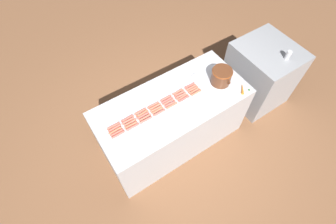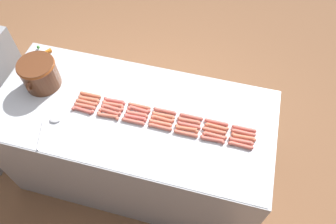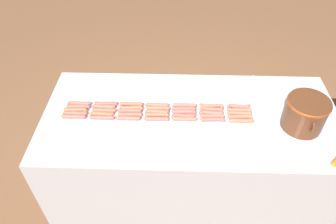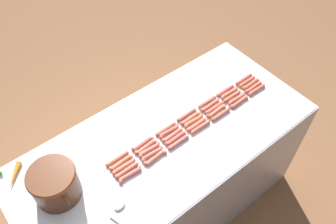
# 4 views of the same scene
# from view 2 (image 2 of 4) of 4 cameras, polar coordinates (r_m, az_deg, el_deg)

# --- Properties ---
(ground_plane) EXTENTS (20.00, 20.00, 0.00)m
(ground_plane) POSITION_cam_2_polar(r_m,az_deg,el_deg) (2.97, -4.86, -10.15)
(ground_plane) COLOR brown
(griddle_counter) EXTENTS (0.88, 1.93, 0.92)m
(griddle_counter) POSITION_cam_2_polar(r_m,az_deg,el_deg) (2.56, -5.58, -5.85)
(griddle_counter) COLOR #ADAFB5
(griddle_counter) RESTS_ON ground_plane
(hot_dog_0) EXTENTS (0.03, 0.16, 0.03)m
(hot_dog_0) POSITION_cam_2_polar(r_m,az_deg,el_deg) (2.06, 12.75, -5.80)
(hot_dog_0) COLOR #C85C4B
(hot_dog_0) RESTS_ON griddle_counter
(hot_dog_1) EXTENTS (0.03, 0.16, 0.03)m
(hot_dog_1) POSITION_cam_2_polar(r_m,az_deg,el_deg) (2.05, 7.86, -4.86)
(hot_dog_1) COLOR #C05A4C
(hot_dog_1) RESTS_ON griddle_counter
(hot_dog_2) EXTENTS (0.03, 0.16, 0.03)m
(hot_dog_2) POSITION_cam_2_polar(r_m,az_deg,el_deg) (2.05, 3.17, -3.85)
(hot_dog_2) COLOR #C85F4B
(hot_dog_2) RESTS_ON griddle_counter
(hot_dog_3) EXTENTS (0.03, 0.16, 0.03)m
(hot_dog_3) POSITION_cam_2_polar(r_m,az_deg,el_deg) (2.07, -1.41, -2.70)
(hot_dog_3) COLOR #C15E4B
(hot_dog_3) RESTS_ON griddle_counter
(hot_dog_4) EXTENTS (0.03, 0.16, 0.03)m
(hot_dog_4) POSITION_cam_2_polar(r_m,az_deg,el_deg) (2.11, -6.22, -1.68)
(hot_dog_4) COLOR #C06050
(hot_dog_4) RESTS_ON griddle_counter
(hot_dog_5) EXTENTS (0.04, 0.16, 0.03)m
(hot_dog_5) POSITION_cam_2_polar(r_m,az_deg,el_deg) (2.16, -10.62, -0.66)
(hot_dog_5) COLOR #C4624C
(hot_dog_5) RESTS_ON griddle_counter
(hot_dog_6) EXTENTS (0.04, 0.16, 0.03)m
(hot_dog_6) POSITION_cam_2_polar(r_m,az_deg,el_deg) (2.22, -14.88, 0.33)
(hot_dog_6) COLOR #C75A4E
(hot_dog_6) RESTS_ON griddle_counter
(hot_dog_7) EXTENTS (0.03, 0.16, 0.03)m
(hot_dog_7) POSITION_cam_2_polar(r_m,az_deg,el_deg) (2.07, 12.83, -5.07)
(hot_dog_7) COLOR #C45D4D
(hot_dog_7) RESTS_ON griddle_counter
(hot_dog_8) EXTENTS (0.03, 0.16, 0.03)m
(hot_dog_8) POSITION_cam_2_polar(r_m,az_deg,el_deg) (2.06, 8.26, -4.17)
(hot_dog_8) COLOR #C9624F
(hot_dog_8) RESTS_ON griddle_counter
(hot_dog_9) EXTENTS (0.04, 0.16, 0.03)m
(hot_dog_9) POSITION_cam_2_polar(r_m,az_deg,el_deg) (2.07, 3.31, -2.97)
(hot_dog_9) COLOR #C16648
(hot_dog_9) RESTS_ON griddle_counter
(hot_dog_10) EXTENTS (0.03, 0.16, 0.03)m
(hot_dog_10) POSITION_cam_2_polar(r_m,az_deg,el_deg) (2.09, -1.36, -1.98)
(hot_dog_10) COLOR #CC674E
(hot_dog_10) RESTS_ON griddle_counter
(hot_dog_11) EXTENTS (0.03, 0.16, 0.03)m
(hot_dog_11) POSITION_cam_2_polar(r_m,az_deg,el_deg) (2.13, -5.80, -0.97)
(hot_dog_11) COLOR #CE5950
(hot_dog_11) RESTS_ON griddle_counter
(hot_dog_12) EXTENTS (0.03, 0.16, 0.03)m
(hot_dog_12) POSITION_cam_2_polar(r_m,az_deg,el_deg) (2.17, -10.27, 0.03)
(hot_dog_12) COLOR #C15D4D
(hot_dog_12) RESTS_ON griddle_counter
(hot_dog_13) EXTENTS (0.03, 0.16, 0.03)m
(hot_dog_13) POSITION_cam_2_polar(r_m,az_deg,el_deg) (2.24, -14.52, 1.02)
(hot_dog_13) COLOR #C16551
(hot_dog_13) RESTS_ON griddle_counter
(hot_dog_14) EXTENTS (0.03, 0.16, 0.03)m
(hot_dog_14) POSITION_cam_2_polar(r_m,az_deg,el_deg) (2.09, 13.24, -4.37)
(hot_dog_14) COLOR #CD6547
(hot_dog_14) RESTS_ON griddle_counter
(hot_dog_15) EXTENTS (0.03, 0.16, 0.03)m
(hot_dog_15) POSITION_cam_2_polar(r_m,az_deg,el_deg) (2.08, 8.19, -3.33)
(hot_dog_15) COLOR #C5624B
(hot_dog_15) RESTS_ON griddle_counter
(hot_dog_16) EXTENTS (0.03, 0.16, 0.03)m
(hot_dog_16) POSITION_cam_2_polar(r_m,az_deg,el_deg) (2.09, 3.72, -2.37)
(hot_dog_16) COLOR #C65A4D
(hot_dog_16) RESTS_ON griddle_counter
(hot_dog_17) EXTENTS (0.03, 0.16, 0.03)m
(hot_dog_17) POSITION_cam_2_polar(r_m,az_deg,el_deg) (2.11, -0.98, -1.25)
(hot_dog_17) COLOR #C9634A
(hot_dog_17) RESTS_ON griddle_counter
(hot_dog_18) EXTENTS (0.03, 0.16, 0.03)m
(hot_dog_18) POSITION_cam_2_polar(r_m,az_deg,el_deg) (2.14, -5.52, -0.34)
(hot_dog_18) COLOR #C2604F
(hot_dog_18) RESTS_ON griddle_counter
(hot_dog_19) EXTENTS (0.03, 0.16, 0.03)m
(hot_dog_19) POSITION_cam_2_polar(r_m,az_deg,el_deg) (2.19, -9.86, 0.70)
(hot_dog_19) COLOR #C36151
(hot_dog_19) RESTS_ON griddle_counter
(hot_dog_20) EXTENTS (0.03, 0.16, 0.03)m
(hot_dog_20) POSITION_cam_2_polar(r_m,az_deg,el_deg) (2.25, -14.21, 1.63)
(hot_dog_20) COLOR #C5654D
(hot_dog_20) RESTS_ON griddle_counter
(hot_dog_21) EXTENTS (0.03, 0.16, 0.03)m
(hot_dog_21) POSITION_cam_2_polar(r_m,az_deg,el_deg) (2.11, 13.21, -3.60)
(hot_dog_21) COLOR #C35B4B
(hot_dog_21) RESTS_ON griddle_counter
(hot_dog_22) EXTENTS (0.03, 0.16, 0.03)m
(hot_dog_22) POSITION_cam_2_polar(r_m,az_deg,el_deg) (2.10, 8.61, -2.61)
(hot_dog_22) COLOR #CE6648
(hot_dog_22) RESTS_ON griddle_counter
(hot_dog_23) EXTENTS (0.03, 0.16, 0.03)m
(hot_dog_23) POSITION_cam_2_polar(r_m,az_deg,el_deg) (2.10, 3.73, -1.57)
(hot_dog_23) COLOR #C1634D
(hot_dog_23) RESTS_ON griddle_counter
(hot_dog_24) EXTENTS (0.03, 0.16, 0.03)m
(hot_dog_24) POSITION_cam_2_polar(r_m,az_deg,el_deg) (2.12, -0.82, -0.63)
(hot_dog_24) COLOR #C26648
(hot_dog_24) RESTS_ON griddle_counter
(hot_dog_25) EXTENTS (0.04, 0.16, 0.03)m
(hot_dog_25) POSITION_cam_2_polar(r_m,az_deg,el_deg) (2.16, -5.18, 0.43)
(hot_dog_25) COLOR #C95A4E
(hot_dog_25) RESTS_ON griddle_counter
(hot_dog_26) EXTENTS (0.03, 0.16, 0.03)m
(hot_dog_26) POSITION_cam_2_polar(r_m,az_deg,el_deg) (2.21, -9.71, 1.32)
(hot_dog_26) COLOR #C6634E
(hot_dog_26) RESTS_ON griddle_counter
(hot_dog_27) EXTENTS (0.03, 0.16, 0.03)m
(hot_dog_27) POSITION_cam_2_polar(r_m,az_deg,el_deg) (2.27, -13.84, 2.25)
(hot_dog_27) COLOR #C9674B
(hot_dog_27) RESTS_ON griddle_counter
(hot_dog_28) EXTENTS (0.03, 0.16, 0.03)m
(hot_dog_28) POSITION_cam_2_polar(r_m,az_deg,el_deg) (2.12, 13.34, -2.91)
(hot_dog_28) COLOR #C9594C
(hot_dog_28) RESTS_ON griddle_counter
(hot_dog_29) EXTENTS (0.03, 0.16, 0.03)m
(hot_dog_29) POSITION_cam_2_polar(r_m,az_deg,el_deg) (2.12, 8.57, -1.83)
(hot_dog_29) COLOR #CC5A4E
(hot_dog_29) RESTS_ON griddle_counter
(hot_dog_30) EXTENTS (0.03, 0.16, 0.03)m
(hot_dog_30) POSITION_cam_2_polar(r_m,az_deg,el_deg) (2.12, 4.15, -0.86)
(hot_dog_30) COLOR #C65F51
(hot_dog_30) RESTS_ON griddle_counter
(hot_dog_31) EXTENTS (0.03, 0.16, 0.03)m
(hot_dog_31) POSITION_cam_2_polar(r_m,az_deg,el_deg) (2.14, -0.56, 0.17)
(hot_dog_31) COLOR #BF5D4F
(hot_dog_31) RESTS_ON griddle_counter
(hot_dog_32) EXTENTS (0.03, 0.16, 0.03)m
(hot_dog_32) POSITION_cam_2_polar(r_m,az_deg,el_deg) (2.18, -5.08, 1.04)
(hot_dog_32) COLOR #C3634A
(hot_dog_32) RESTS_ON griddle_counter
(hot_dog_33) EXTENTS (0.03, 0.16, 0.03)m
(hot_dog_33) POSITION_cam_2_polar(r_m,az_deg,el_deg) (2.22, -9.45, 1.97)
(hot_dog_33) COLOR #CE5950
(hot_dog_33) RESTS_ON griddle_counter
(hot_dog_34) EXTENTS (0.03, 0.16, 0.03)m
(hot_dog_34) POSITION_cam_2_polar(r_m,az_deg,el_deg) (2.29, -13.57, 2.96)
(hot_dog_34) COLOR #C76548
(hot_dog_34) RESTS_ON griddle_counter
(bean_pot) EXTENTS (0.32, 0.26, 0.21)m
(bean_pot) POSITION_cam_2_polar(r_m,az_deg,el_deg) (2.39, -21.87, 6.45)
(bean_pot) COLOR #562D19
(bean_pot) RESTS_ON griddle_counter
(serving_spoon) EXTENTS (0.27, 0.12, 0.02)m
(serving_spoon) POSITION_cam_2_polar(r_m,az_deg,el_deg) (2.23, -20.17, -2.12)
(serving_spoon) COLOR #B7B7BC
(serving_spoon) RESTS_ON griddle_counter
(carrot) EXTENTS (0.15, 0.14, 0.03)m
(carrot) POSITION_cam_2_polar(r_m,az_deg,el_deg) (2.66, -21.65, 9.58)
(carrot) COLOR orange
(carrot) RESTS_ON griddle_counter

